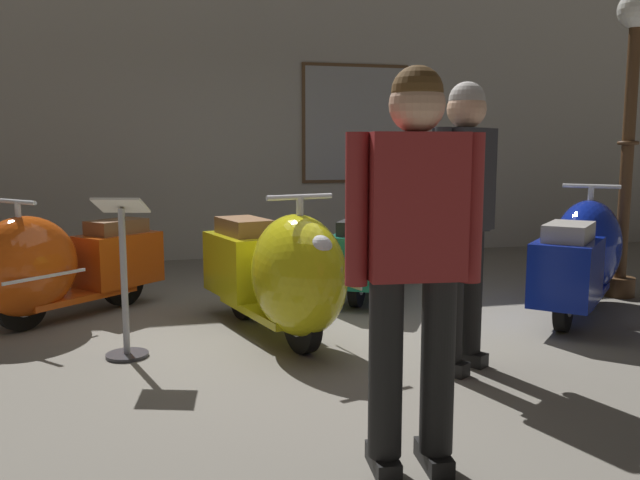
% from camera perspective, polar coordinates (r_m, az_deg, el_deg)
% --- Properties ---
extents(ground_plane, '(60.00, 60.00, 0.00)m').
position_cam_1_polar(ground_plane, '(5.04, -1.39, -7.91)').
color(ground_plane, slate).
extents(showroom_back_wall, '(18.00, 0.63, 3.80)m').
position_cam_1_polar(showroom_back_wall, '(8.40, -7.80, 11.45)').
color(showroom_back_wall, '#ADA89E').
rests_on(showroom_back_wall, ground).
extents(scooter_0, '(1.52, 1.45, 1.00)m').
position_cam_1_polar(scooter_0, '(5.62, -21.97, -2.07)').
color(scooter_0, black).
rests_on(scooter_0, ground).
extents(scooter_1, '(0.96, 1.84, 1.08)m').
position_cam_1_polar(scooter_1, '(4.70, -3.54, -2.92)').
color(scooter_1, black).
rests_on(scooter_1, ground).
extents(scooter_2, '(1.22, 1.64, 0.99)m').
position_cam_1_polar(scooter_2, '(6.32, 4.57, -0.48)').
color(scooter_2, black).
rests_on(scooter_2, ground).
extents(scooter_3, '(1.58, 1.60, 1.07)m').
position_cam_1_polar(scooter_3, '(5.94, 21.81, -1.23)').
color(scooter_3, black).
rests_on(scooter_3, ground).
extents(lamppost, '(0.33, 0.33, 2.77)m').
position_cam_1_polar(lamppost, '(6.68, 25.38, 9.88)').
color(lamppost, '#472D19').
rests_on(lamppost, ground).
extents(visitor_0, '(0.58, 0.30, 1.71)m').
position_cam_1_polar(visitor_0, '(2.72, 8.20, -0.39)').
color(visitor_0, black).
rests_on(visitor_0, ground).
extents(visitor_1, '(0.51, 0.43, 1.78)m').
position_cam_1_polar(visitor_1, '(4.09, 12.38, 2.84)').
color(visitor_1, black).
rests_on(visitor_1, ground).
extents(info_stanchion, '(0.37, 0.31, 1.07)m').
position_cam_1_polar(info_stanchion, '(4.51, -16.65, -4.30)').
color(info_stanchion, '#333338').
rests_on(info_stanchion, ground).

